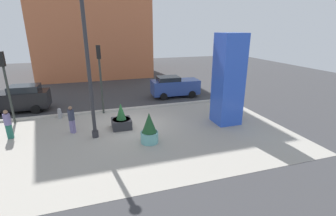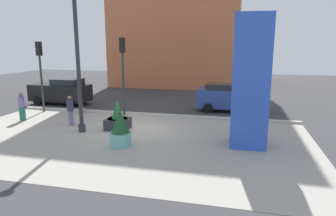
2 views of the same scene
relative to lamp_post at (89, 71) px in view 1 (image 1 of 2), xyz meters
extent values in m
plane|color=#38383A|center=(2.34, 5.19, -3.78)|extent=(60.00, 60.00, 0.00)
cube|color=#9E998E|center=(2.34, -0.81, -3.78)|extent=(18.00, 10.00, 0.02)
cube|color=#B7B2A8|center=(2.34, 4.31, -3.70)|extent=(18.00, 0.24, 0.16)
cylinder|color=#2D2D33|center=(0.00, 0.00, -3.58)|extent=(0.36, 0.36, 0.40)
cylinder|color=#2D2D33|center=(0.00, 0.00, -0.07)|extent=(0.20, 0.20, 7.42)
cube|color=blue|center=(8.27, -0.19, -0.94)|extent=(1.54, 1.54, 5.68)
cylinder|color=#6BB2B2|center=(2.80, -1.60, -3.47)|extent=(0.96, 0.96, 0.62)
cylinder|color=#382819|center=(2.80, -1.60, -3.18)|extent=(0.88, 0.88, 0.04)
cone|color=#1E4C28|center=(2.80, -1.60, -2.62)|extent=(0.78, 0.78, 1.09)
cube|color=#2D2D33|center=(1.62, 0.89, -3.49)|extent=(1.15, 1.15, 0.59)
cylinder|color=#382819|center=(1.62, 0.89, -3.21)|extent=(1.09, 1.09, 0.04)
cone|color=#235B2D|center=(1.62, 0.89, -2.68)|extent=(0.60, 0.60, 1.02)
cylinder|color=#99999E|center=(-2.22, 3.88, -3.51)|extent=(0.26, 0.26, 0.55)
sphere|color=#99999E|center=(-2.22, 3.88, -3.15)|extent=(0.24, 0.24, 0.24)
cylinder|color=#99999E|center=(-2.05, 3.88, -3.48)|extent=(0.12, 0.10, 0.10)
cylinder|color=#333833|center=(0.71, 4.06, -1.81)|extent=(0.14, 0.14, 3.94)
cube|color=black|center=(0.71, 4.06, 0.61)|extent=(0.28, 0.32, 0.90)
sphere|color=green|center=(0.71, 4.23, 0.34)|extent=(0.18, 0.18, 0.18)
cylinder|color=#333833|center=(-4.96, 3.81, -1.92)|extent=(0.14, 0.14, 3.72)
cube|color=black|center=(-4.96, 3.81, 0.39)|extent=(0.28, 0.32, 0.90)
sphere|color=red|center=(-4.96, 3.98, 0.39)|extent=(0.18, 0.18, 0.18)
cube|color=#2D4793|center=(7.19, 6.77, -2.89)|extent=(4.27, 1.88, 1.23)
cube|color=#1E2328|center=(6.56, 6.79, -2.10)|extent=(1.95, 1.59, 0.36)
cylinder|color=black|center=(8.53, 7.60, -3.46)|extent=(0.65, 0.24, 0.64)
cylinder|color=black|center=(8.47, 5.86, -3.46)|extent=(0.65, 0.24, 0.64)
cylinder|color=black|center=(5.92, 7.68, -3.46)|extent=(0.65, 0.24, 0.64)
cylinder|color=black|center=(5.86, 5.94, -3.46)|extent=(0.65, 0.24, 0.64)
cube|color=black|center=(-5.34, 6.40, -2.90)|extent=(4.52, 1.89, 1.23)
cube|color=#1E2328|center=(-4.67, 6.38, -2.06)|extent=(2.06, 1.61, 0.45)
cylinder|color=black|center=(-6.70, 7.32, -3.46)|extent=(0.65, 0.24, 0.64)
cylinder|color=black|center=(-3.98, 5.48, -3.46)|extent=(0.65, 0.24, 0.64)
cylinder|color=black|center=(-3.92, 7.24, -3.46)|extent=(0.65, 0.24, 0.64)
cube|color=slate|center=(-1.24, 1.03, -3.37)|extent=(0.34, 0.34, 0.83)
cylinder|color=#33384C|center=(-1.24, 1.03, -2.65)|extent=(0.51, 0.51, 0.62)
sphere|color=#8C664C|center=(-1.24, 1.03, -2.22)|extent=(0.22, 0.22, 0.22)
cube|color=#236656|center=(-4.57, 1.27, -3.36)|extent=(0.29, 0.21, 0.84)
cylinder|color=slate|center=(-4.57, 1.27, -2.62)|extent=(0.37, 0.37, 0.63)
sphere|color=#8C664C|center=(-4.57, 1.27, -2.20)|extent=(0.23, 0.23, 0.23)
camera|label=1|loc=(0.09, -13.42, 2.21)|focal=26.12mm
camera|label=2|loc=(7.84, -13.52, 0.61)|focal=32.21mm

